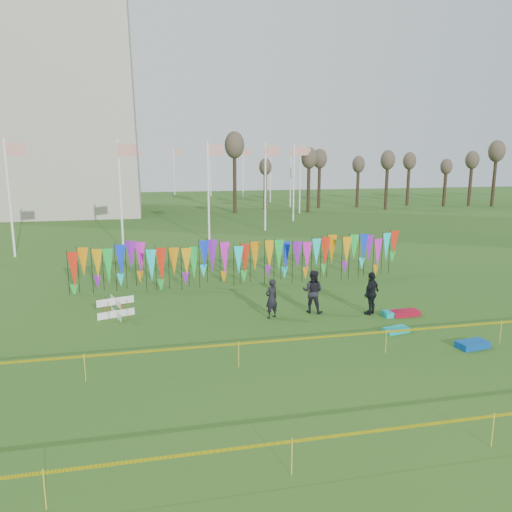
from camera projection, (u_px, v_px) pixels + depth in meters
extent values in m
plane|color=#224D15|center=(290.00, 347.00, 18.36)|extent=(160.00, 160.00, 0.00)
cylinder|color=white|center=(291.00, 177.00, 66.44)|extent=(0.16, 0.16, 8.00)
plane|color=red|center=(295.00, 152.00, 65.91)|extent=(1.40, 0.00, 1.40)
cylinder|color=white|center=(270.00, 175.00, 73.18)|extent=(0.16, 0.16, 8.00)
plane|color=red|center=(275.00, 152.00, 72.64)|extent=(1.40, 0.00, 1.40)
cylinder|color=white|center=(243.00, 173.00, 79.05)|extent=(0.16, 0.16, 8.00)
plane|color=red|center=(247.00, 152.00, 78.51)|extent=(1.40, 0.00, 1.40)
cylinder|color=white|center=(210.00, 172.00, 83.66)|extent=(0.16, 0.16, 8.00)
plane|color=red|center=(214.00, 152.00, 83.13)|extent=(1.40, 0.00, 1.40)
cylinder|color=white|center=(174.00, 172.00, 86.70)|extent=(0.16, 0.16, 8.00)
plane|color=red|center=(177.00, 152.00, 86.16)|extent=(1.40, 0.00, 1.40)
cylinder|color=white|center=(135.00, 171.00, 87.95)|extent=(0.16, 0.16, 8.00)
plane|color=red|center=(137.00, 152.00, 87.42)|extent=(1.40, 0.00, 1.40)
cylinder|color=white|center=(92.00, 172.00, 87.34)|extent=(0.16, 0.16, 8.00)
plane|color=red|center=(94.00, 152.00, 86.80)|extent=(1.40, 0.00, 1.40)
cylinder|color=white|center=(47.00, 172.00, 84.90)|extent=(0.16, 0.16, 8.00)
plane|color=red|center=(49.00, 152.00, 84.37)|extent=(1.40, 0.00, 1.40)
cylinder|color=white|center=(0.00, 173.00, 80.80)|extent=(0.16, 0.16, 8.00)
plane|color=red|center=(2.00, 152.00, 80.27)|extent=(1.40, 0.00, 1.40)
cylinder|color=white|center=(10.00, 199.00, 33.75)|extent=(0.16, 0.16, 8.00)
plane|color=red|center=(14.00, 149.00, 33.22)|extent=(1.40, 0.00, 1.40)
cylinder|color=white|center=(121.00, 196.00, 36.19)|extent=(0.16, 0.16, 8.00)
plane|color=red|center=(127.00, 150.00, 35.66)|extent=(1.40, 0.00, 1.40)
cylinder|color=white|center=(208.00, 192.00, 40.29)|extent=(0.16, 0.16, 8.00)
plane|color=red|center=(215.00, 150.00, 39.76)|extent=(1.40, 0.00, 1.40)
cylinder|color=white|center=(265.00, 187.00, 45.77)|extent=(0.16, 0.16, 8.00)
plane|color=red|center=(272.00, 151.00, 45.24)|extent=(1.40, 0.00, 1.40)
cylinder|color=white|center=(294.00, 183.00, 52.26)|extent=(0.16, 0.16, 8.00)
plane|color=red|center=(300.00, 151.00, 51.72)|extent=(1.40, 0.00, 1.40)
cylinder|color=white|center=(300.00, 180.00, 59.31)|extent=(0.16, 0.16, 8.00)
plane|color=red|center=(305.00, 151.00, 58.77)|extent=(1.40, 0.00, 1.40)
cylinder|color=black|center=(67.00, 271.00, 25.23)|extent=(0.03, 0.03, 2.38)
cone|color=red|center=(73.00, 265.00, 25.23)|extent=(0.64, 0.64, 1.60)
cylinder|color=black|center=(79.00, 270.00, 25.35)|extent=(0.03, 0.03, 2.38)
cone|color=orange|center=(85.00, 264.00, 25.34)|extent=(0.64, 0.64, 1.60)
cylinder|color=black|center=(91.00, 270.00, 25.47)|extent=(0.03, 0.03, 2.38)
cone|color=orange|center=(96.00, 263.00, 25.46)|extent=(0.64, 0.64, 1.60)
cylinder|color=black|center=(102.00, 269.00, 25.58)|extent=(0.03, 0.03, 2.38)
cone|color=green|center=(107.00, 263.00, 25.58)|extent=(0.64, 0.64, 1.60)
cylinder|color=black|center=(114.00, 269.00, 25.70)|extent=(0.03, 0.03, 2.38)
cone|color=#0E30F1|center=(119.00, 262.00, 25.70)|extent=(0.64, 0.64, 1.60)
cylinder|color=black|center=(125.00, 268.00, 25.82)|extent=(0.03, 0.03, 2.38)
cone|color=purple|center=(130.00, 262.00, 25.82)|extent=(0.64, 0.64, 1.60)
cylinder|color=black|center=(136.00, 268.00, 25.94)|extent=(0.03, 0.03, 2.38)
cone|color=#E419C7|center=(141.00, 261.00, 25.94)|extent=(0.64, 0.64, 1.60)
cylinder|color=black|center=(147.00, 267.00, 26.06)|extent=(0.03, 0.03, 2.38)
cone|color=#0ED6D9|center=(152.00, 261.00, 26.06)|extent=(0.64, 0.64, 1.60)
cylinder|color=black|center=(158.00, 266.00, 26.18)|extent=(0.03, 0.03, 2.38)
cone|color=red|center=(163.00, 261.00, 26.17)|extent=(0.64, 0.64, 1.60)
cylinder|color=black|center=(169.00, 266.00, 26.29)|extent=(0.03, 0.03, 2.38)
cone|color=orange|center=(174.00, 260.00, 26.29)|extent=(0.64, 0.64, 1.60)
cylinder|color=black|center=(179.00, 265.00, 26.41)|extent=(0.03, 0.03, 2.38)
cone|color=orange|center=(185.00, 260.00, 26.41)|extent=(0.64, 0.64, 1.60)
cylinder|color=black|center=(190.00, 265.00, 26.53)|extent=(0.03, 0.03, 2.38)
cone|color=green|center=(195.00, 259.00, 26.53)|extent=(0.64, 0.64, 1.60)
cylinder|color=black|center=(201.00, 265.00, 26.65)|extent=(0.03, 0.03, 2.38)
cone|color=#0E30F1|center=(206.00, 259.00, 26.65)|extent=(0.64, 0.64, 1.60)
cylinder|color=black|center=(211.00, 264.00, 26.77)|extent=(0.03, 0.03, 2.38)
cone|color=purple|center=(216.00, 258.00, 26.77)|extent=(0.64, 0.64, 1.60)
cylinder|color=black|center=(222.00, 264.00, 26.89)|extent=(0.03, 0.03, 2.38)
cone|color=#E419C7|center=(227.00, 258.00, 26.88)|extent=(0.64, 0.64, 1.60)
cylinder|color=black|center=(232.00, 263.00, 27.01)|extent=(0.03, 0.03, 2.38)
cone|color=#0ED6D9|center=(237.00, 257.00, 27.00)|extent=(0.64, 0.64, 1.60)
cylinder|color=black|center=(242.00, 263.00, 27.12)|extent=(0.03, 0.03, 2.38)
cone|color=red|center=(247.00, 257.00, 27.12)|extent=(0.64, 0.64, 1.60)
cylinder|color=black|center=(252.00, 262.00, 27.24)|extent=(0.03, 0.03, 2.38)
cone|color=orange|center=(257.00, 256.00, 27.24)|extent=(0.64, 0.64, 1.60)
cylinder|color=black|center=(262.00, 262.00, 27.36)|extent=(0.03, 0.03, 2.38)
cone|color=orange|center=(267.00, 256.00, 27.36)|extent=(0.64, 0.64, 1.60)
cylinder|color=black|center=(272.00, 261.00, 27.48)|extent=(0.03, 0.03, 2.38)
cone|color=green|center=(277.00, 255.00, 27.48)|extent=(0.64, 0.64, 1.60)
cylinder|color=black|center=(282.00, 261.00, 27.60)|extent=(0.03, 0.03, 2.38)
cone|color=#0E30F1|center=(287.00, 255.00, 27.59)|extent=(0.64, 0.64, 1.60)
cylinder|color=black|center=(292.00, 260.00, 27.72)|extent=(0.03, 0.03, 2.38)
cone|color=purple|center=(297.00, 255.00, 27.71)|extent=(0.64, 0.64, 1.60)
cylinder|color=black|center=(301.00, 260.00, 27.83)|extent=(0.03, 0.03, 2.38)
cone|color=#E419C7|center=(306.00, 254.00, 27.83)|extent=(0.64, 0.64, 1.60)
cylinder|color=black|center=(311.00, 259.00, 27.95)|extent=(0.03, 0.03, 2.38)
cone|color=#0ED6D9|center=(316.00, 254.00, 27.95)|extent=(0.64, 0.64, 1.60)
cylinder|color=black|center=(320.00, 259.00, 28.07)|extent=(0.03, 0.03, 2.38)
cone|color=red|center=(325.00, 253.00, 28.07)|extent=(0.64, 0.64, 1.60)
cylinder|color=black|center=(330.00, 258.00, 28.19)|extent=(0.03, 0.03, 2.38)
cone|color=orange|center=(335.00, 253.00, 28.19)|extent=(0.64, 0.64, 1.60)
cylinder|color=black|center=(339.00, 258.00, 28.31)|extent=(0.03, 0.03, 2.38)
cone|color=orange|center=(344.00, 253.00, 28.31)|extent=(0.64, 0.64, 1.60)
cylinder|color=black|center=(348.00, 258.00, 28.43)|extent=(0.03, 0.03, 2.38)
cone|color=green|center=(353.00, 252.00, 28.42)|extent=(0.64, 0.64, 1.60)
cylinder|color=black|center=(358.00, 257.00, 28.55)|extent=(0.03, 0.03, 2.38)
cone|color=#0E30F1|center=(362.00, 252.00, 28.54)|extent=(0.64, 0.64, 1.60)
cylinder|color=black|center=(367.00, 257.00, 28.66)|extent=(0.03, 0.03, 2.38)
cone|color=purple|center=(372.00, 251.00, 28.66)|extent=(0.64, 0.64, 1.60)
cylinder|color=black|center=(376.00, 256.00, 28.78)|extent=(0.03, 0.03, 2.38)
cone|color=#E419C7|center=(381.00, 251.00, 28.78)|extent=(0.64, 0.64, 1.60)
cylinder|color=black|center=(385.00, 256.00, 28.90)|extent=(0.03, 0.03, 2.38)
cone|color=#0ED6D9|center=(389.00, 251.00, 28.90)|extent=(0.64, 0.64, 1.60)
cylinder|color=black|center=(394.00, 256.00, 29.02)|extent=(0.03, 0.03, 2.38)
cone|color=red|center=(398.00, 250.00, 29.02)|extent=(0.64, 0.64, 1.60)
cube|color=yellow|center=(301.00, 339.00, 16.94)|extent=(26.00, 0.01, 0.08)
cylinder|color=gold|center=(86.00, 367.00, 15.54)|extent=(0.02, 0.02, 0.90)
cylinder|color=gold|center=(244.00, 354.00, 16.59)|extent=(0.02, 0.02, 0.90)
cylinder|color=gold|center=(382.00, 342.00, 17.64)|extent=(0.02, 0.02, 0.90)
cylinder|color=gold|center=(505.00, 331.00, 18.70)|extent=(0.02, 0.02, 0.90)
cube|color=yellow|center=(379.00, 430.00, 11.31)|extent=(26.00, 0.01, 0.08)
cylinder|color=gold|center=(53.00, 488.00, 9.91)|extent=(0.02, 0.02, 0.90)
cylinder|color=gold|center=(295.00, 456.00, 10.97)|extent=(0.02, 0.02, 0.90)
cylinder|color=gold|center=(493.00, 430.00, 12.02)|extent=(0.02, 0.02, 0.90)
cylinder|color=#332719|center=(237.00, 186.00, 61.09)|extent=(0.44, 0.44, 6.40)
ellipsoid|color=#4E4034|center=(237.00, 158.00, 60.42)|extent=(1.92, 1.92, 2.56)
cylinder|color=#332719|center=(269.00, 185.00, 61.93)|extent=(0.44, 0.44, 6.40)
ellipsoid|color=#4E4034|center=(269.00, 158.00, 61.26)|extent=(1.92, 1.92, 2.56)
cylinder|color=#332719|center=(299.00, 185.00, 62.77)|extent=(0.44, 0.44, 6.40)
ellipsoid|color=#4E4034|center=(300.00, 158.00, 62.10)|extent=(1.92, 1.92, 2.56)
cylinder|color=#332719|center=(329.00, 184.00, 63.62)|extent=(0.44, 0.44, 6.40)
ellipsoid|color=#4E4034|center=(330.00, 158.00, 62.94)|extent=(1.92, 1.92, 2.56)
cylinder|color=#332719|center=(359.00, 184.00, 64.46)|extent=(0.44, 0.44, 6.40)
ellipsoid|color=#4E4034|center=(360.00, 158.00, 63.79)|extent=(1.92, 1.92, 2.56)
cylinder|color=#332719|center=(387.00, 184.00, 65.30)|extent=(0.44, 0.44, 6.40)
ellipsoid|color=#4E4034|center=(388.00, 158.00, 64.63)|extent=(1.92, 1.92, 2.56)
cylinder|color=#332719|center=(415.00, 183.00, 66.14)|extent=(0.44, 0.44, 6.40)
ellipsoid|color=#4E4034|center=(416.00, 157.00, 65.47)|extent=(1.92, 1.92, 2.56)
cylinder|color=#332719|center=(442.00, 183.00, 66.99)|extent=(0.44, 0.44, 6.40)
ellipsoid|color=#4E4034|center=(444.00, 157.00, 66.31)|extent=(1.92, 1.92, 2.56)
cylinder|color=#332719|center=(468.00, 183.00, 67.83)|extent=(0.44, 0.44, 6.40)
ellipsoid|color=#4E4034|center=(470.00, 157.00, 67.16)|extent=(1.92, 1.92, 2.56)
cylinder|color=#332719|center=(494.00, 182.00, 68.67)|extent=(0.44, 0.44, 6.40)
ellipsoid|color=#4E4034|center=(496.00, 157.00, 68.00)|extent=(1.92, 1.92, 2.56)
cylinder|color=red|center=(106.00, 311.00, 21.11)|extent=(0.02, 0.02, 0.91)
cylinder|color=red|center=(125.00, 310.00, 21.27)|extent=(0.02, 0.02, 0.91)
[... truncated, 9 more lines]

